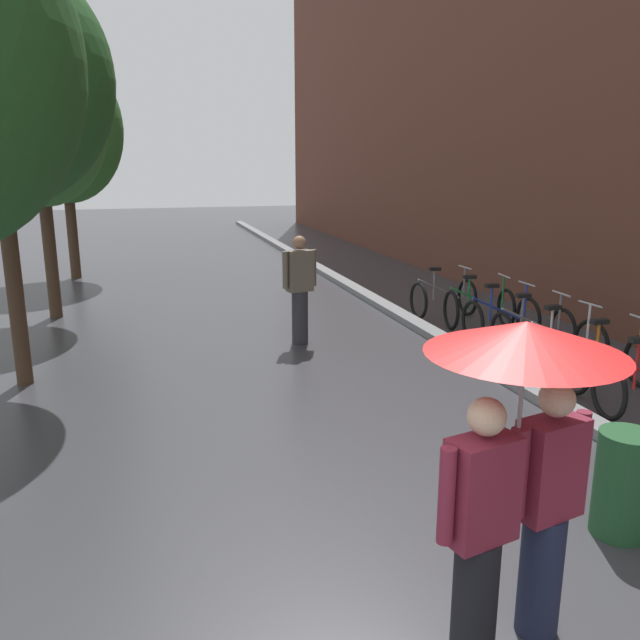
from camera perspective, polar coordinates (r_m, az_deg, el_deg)
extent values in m
cube|color=slate|center=(13.79, 4.28, 2.12)|extent=(0.30, 36.00, 0.12)
cylinder|color=#473323|center=(9.09, -25.55, 2.89)|extent=(0.21, 0.21, 2.68)
cylinder|color=#473323|center=(12.92, -22.87, 5.48)|extent=(0.23, 0.23, 2.43)
ellipsoid|color=#387533|center=(12.84, -23.87, 15.75)|extent=(2.39, 2.39, 2.94)
cylinder|color=#473323|center=(17.29, -21.16, 7.30)|extent=(0.25, 0.25, 2.31)
ellipsoid|color=#2D6628|center=(17.22, -21.91, 15.54)|extent=(2.81, 2.81, 3.56)
torus|color=black|center=(7.99, 24.27, -5.72)|extent=(0.16, 0.70, 0.70)
cylinder|color=red|center=(8.07, 26.32, -3.69)|extent=(0.04, 0.04, 0.55)
cube|color=black|center=(7.99, 26.55, -1.60)|extent=(0.23, 0.13, 0.06)
torus|color=black|center=(8.67, 21.63, -3.96)|extent=(0.08, 0.70, 0.70)
cylinder|color=orange|center=(8.85, 23.90, -2.47)|extent=(0.88, 0.07, 0.43)
cylinder|color=orange|center=(8.77, 23.42, -2.05)|extent=(0.04, 0.04, 0.55)
cube|color=black|center=(8.70, 23.61, -0.12)|extent=(0.22, 0.11, 0.06)
cylinder|color=orange|center=(9.16, 26.59, -1.65)|extent=(0.04, 0.04, 0.58)
torus|color=black|center=(9.90, 22.96, -1.94)|extent=(0.10, 0.70, 0.70)
torus|color=black|center=(9.26, 18.24, -2.57)|extent=(0.10, 0.70, 0.70)
cylinder|color=silver|center=(9.46, 20.30, -1.15)|extent=(0.88, 0.09, 0.43)
cylinder|color=silver|center=(9.37, 19.86, -0.76)|extent=(0.04, 0.04, 0.55)
cube|color=black|center=(9.31, 20.01, 1.06)|extent=(0.23, 0.11, 0.06)
cylinder|color=silver|center=(9.77, 22.76, -0.35)|extent=(0.04, 0.04, 0.58)
cylinder|color=#9E9EA3|center=(9.71, 22.92, 1.31)|extent=(0.05, 0.46, 0.03)
torus|color=black|center=(10.49, 20.78, -0.88)|extent=(0.10, 0.70, 0.70)
torus|color=black|center=(9.97, 15.88, -1.24)|extent=(0.10, 0.70, 0.70)
cylinder|color=slate|center=(10.13, 17.98, 0.00)|extent=(0.88, 0.08, 0.43)
cylinder|color=slate|center=(10.06, 17.51, 0.38)|extent=(0.04, 0.04, 0.55)
cube|color=black|center=(9.99, 17.64, 2.08)|extent=(0.23, 0.11, 0.06)
cylinder|color=slate|center=(10.38, 20.54, 0.64)|extent=(0.04, 0.04, 0.58)
cylinder|color=#9E9EA3|center=(10.33, 20.68, 2.20)|extent=(0.05, 0.46, 0.03)
torus|color=black|center=(11.15, 18.04, 0.18)|extent=(0.07, 0.70, 0.70)
torus|color=black|center=(10.63, 13.43, -0.16)|extent=(0.07, 0.70, 0.70)
cylinder|color=#233DA8|center=(10.79, 15.39, 1.01)|extent=(0.88, 0.04, 0.43)
cylinder|color=#233DA8|center=(10.72, 14.95, 1.37)|extent=(0.04, 0.04, 0.55)
cube|color=black|center=(10.66, 15.05, 2.97)|extent=(0.22, 0.10, 0.06)
cylinder|color=#233DA8|center=(11.05, 17.79, 1.61)|extent=(0.04, 0.04, 0.58)
cylinder|color=#9E9EA3|center=(10.99, 17.90, 3.09)|extent=(0.03, 0.46, 0.03)
torus|color=black|center=(11.78, 16.24, 1.02)|extent=(0.14, 0.70, 0.70)
torus|color=black|center=(11.39, 11.58, 0.86)|extent=(0.14, 0.70, 0.70)
cylinder|color=#1E7A38|center=(11.50, 13.54, 1.90)|extent=(0.88, 0.14, 0.43)
cylinder|color=#1E7A38|center=(11.44, 13.09, 2.25)|extent=(0.04, 0.04, 0.55)
cube|color=black|center=(11.39, 13.17, 3.75)|extent=(0.23, 0.13, 0.06)
cylinder|color=#1E7A38|center=(11.69, 15.97, 2.39)|extent=(0.04, 0.04, 0.58)
cylinder|color=#9E9EA3|center=(11.64, 16.06, 3.79)|extent=(0.08, 0.46, 0.03)
torus|color=black|center=(12.55, 12.96, 1.98)|extent=(0.07, 0.70, 0.70)
torus|color=black|center=(12.08, 8.76, 1.72)|extent=(0.07, 0.70, 0.70)
cylinder|color=slate|center=(12.22, 10.52, 2.75)|extent=(0.88, 0.05, 0.43)
cylinder|color=slate|center=(12.16, 10.11, 3.07)|extent=(0.04, 0.04, 0.55)
cube|color=black|center=(12.11, 10.17, 4.49)|extent=(0.22, 0.10, 0.06)
cylinder|color=slate|center=(12.45, 12.71, 3.27)|extent=(0.04, 0.04, 0.58)
cylinder|color=#9E9EA3|center=(12.41, 12.78, 4.58)|extent=(0.04, 0.46, 0.03)
cylinder|color=black|center=(4.12, 13.57, -23.17)|extent=(0.26, 0.26, 0.81)
cube|color=maroon|center=(3.74, 14.21, -14.42)|extent=(0.44, 0.30, 0.61)
sphere|color=beige|center=(3.56, 14.62, -8.31)|extent=(0.21, 0.21, 0.21)
cylinder|color=maroon|center=(3.57, 11.19, -15.09)|extent=(0.09, 0.09, 0.55)
cylinder|color=maroon|center=(3.88, 17.01, -12.98)|extent=(0.09, 0.09, 0.55)
cylinder|color=#1E233D|center=(4.44, 19.01, -20.55)|extent=(0.26, 0.26, 0.81)
cube|color=maroon|center=(4.09, 19.81, -12.27)|extent=(0.44, 0.30, 0.61)
sphere|color=beige|center=(3.92, 20.32, -6.62)|extent=(0.21, 0.21, 0.21)
cylinder|color=maroon|center=(3.90, 17.34, -12.85)|extent=(0.09, 0.09, 0.55)
cylinder|color=maroon|center=(4.25, 22.12, -10.98)|extent=(0.09, 0.09, 0.55)
cylinder|color=#9E9EA3|center=(3.83, 17.17, -10.27)|extent=(0.02, 0.02, 1.07)
cone|color=red|center=(3.63, 17.84, -1.50)|extent=(1.10, 1.10, 0.18)
cylinder|color=#1E4C28|center=(5.66, 25.36, -13.03)|extent=(0.44, 0.44, 0.85)
cylinder|color=#2D2D33|center=(10.30, -1.79, 0.23)|extent=(0.26, 0.26, 0.86)
cube|color=#665B4C|center=(10.14, -1.83, 4.39)|extent=(0.44, 0.30, 0.65)
sphere|color=#9E7051|center=(10.08, -1.85, 6.91)|extent=(0.21, 0.21, 0.21)
cylinder|color=#665B4C|center=(10.25, -0.58, 4.68)|extent=(0.09, 0.09, 0.58)
cylinder|color=#665B4C|center=(10.03, -3.11, 4.45)|extent=(0.09, 0.09, 0.58)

